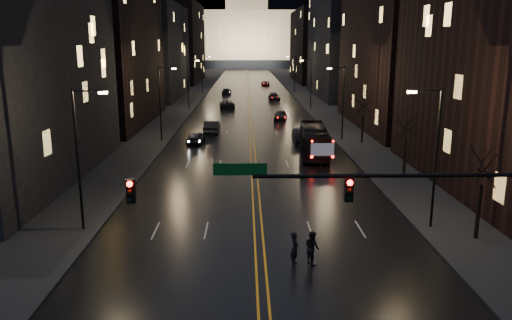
{
  "coord_description": "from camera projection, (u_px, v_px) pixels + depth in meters",
  "views": [
    {
      "loc": [
        -0.77,
        -19.77,
        11.48
      ],
      "look_at": [
        -0.09,
        12.44,
        4.0
      ],
      "focal_mm": 35.0,
      "sensor_mm": 36.0,
      "label": 1
    }
  ],
  "objects": [
    {
      "name": "building_left_dist",
      "position": [
        180.0,
        43.0,
        155.07
      ],
      "size": [
        12.0,
        40.0,
        24.0
      ],
      "primitive_type": "cube",
      "color": "black",
      "rests_on": "ground"
    },
    {
      "name": "tree_right_near",
      "position": [
        483.0,
        167.0,
        28.9
      ],
      "size": [
        2.4,
        2.4,
        6.65
      ],
      "color": "black",
      "rests_on": "ground"
    },
    {
      "name": "sidewalk_right",
      "position": [
        295.0,
        84.0,
        148.74
      ],
      "size": [
        8.0,
        320.0,
        0.16
      ],
      "primitive_type": "cube",
      "color": "black",
      "rests_on": "ground"
    },
    {
      "name": "oncoming_car_c",
      "position": [
        227.0,
        104.0,
        91.83
      ],
      "size": [
        3.05,
        5.76,
        1.54
      ],
      "primitive_type": "imported",
      "rotation": [
        0.0,
        0.0,
        3.23
      ],
      "color": "black",
      "rests_on": "ground"
    },
    {
      "name": "bus",
      "position": [
        314.0,
        140.0,
        52.98
      ],
      "size": [
        3.53,
        11.48,
        3.15
      ],
      "primitive_type": "imported",
      "rotation": [
        0.0,
        0.0,
        -0.08
      ],
      "color": "black",
      "rests_on": "ground"
    },
    {
      "name": "sidewalk_left",
      "position": [
        201.0,
        84.0,
        148.17
      ],
      "size": [
        8.0,
        320.0,
        0.16
      ],
      "primitive_type": "cube",
      "color": "black",
      "rests_on": "ground"
    },
    {
      "name": "streetlamp_right_dist",
      "position": [
        294.0,
        72.0,
        118.33
      ],
      "size": [
        2.13,
        0.25,
        9.0
      ],
      "color": "black",
      "rests_on": "ground"
    },
    {
      "name": "building_right_mid",
      "position": [
        345.0,
        37.0,
        108.96
      ],
      "size": [
        12.0,
        34.0,
        26.0
      ],
      "primitive_type": "cube",
      "color": "black",
      "rests_on": "ground"
    },
    {
      "name": "ground",
      "position": [
        264.0,
        313.0,
        21.87
      ],
      "size": [
        900.0,
        900.0,
        0.0
      ],
      "primitive_type": "plane",
      "color": "black",
      "rests_on": "ground"
    },
    {
      "name": "center_line",
      "position": [
        248.0,
        84.0,
        148.47
      ],
      "size": [
        0.62,
        320.0,
        0.01
      ],
      "primitive_type": "cube",
      "color": "orange",
      "rests_on": "road"
    },
    {
      "name": "oncoming_car_b",
      "position": [
        212.0,
        127.0,
        65.75
      ],
      "size": [
        1.96,
        5.21,
        1.7
      ],
      "primitive_type": "imported",
      "rotation": [
        0.0,
        0.0,
        3.11
      ],
      "color": "black",
      "rests_on": "ground"
    },
    {
      "name": "road",
      "position": [
        248.0,
        84.0,
        148.47
      ],
      "size": [
        20.0,
        320.0,
        0.02
      ],
      "primitive_type": "cube",
      "color": "black",
      "rests_on": "ground"
    },
    {
      "name": "oncoming_car_d",
      "position": [
        227.0,
        91.0,
        117.61
      ],
      "size": [
        2.26,
        5.01,
        1.42
      ],
      "primitive_type": "imported",
      "rotation": [
        0.0,
        0.0,
        3.09
      ],
      "color": "black",
      "rests_on": "ground"
    },
    {
      "name": "streetlamp_right_near",
      "position": [
        434.0,
        151.0,
        30.68
      ],
      "size": [
        2.13,
        0.25,
        9.0
      ],
      "color": "black",
      "rests_on": "ground"
    },
    {
      "name": "building_right_dist",
      "position": [
        315.0,
        46.0,
        156.16
      ],
      "size": [
        12.0,
        40.0,
        22.0
      ],
      "primitive_type": "cube",
      "color": "black",
      "rests_on": "ground"
    },
    {
      "name": "pedestrian_b",
      "position": [
        312.0,
        247.0,
        26.58
      ],
      "size": [
        0.83,
        1.02,
        1.84
      ],
      "primitive_type": "imported",
      "rotation": [
        0.0,
        0.0,
        2.01
      ],
      "color": "black",
      "rests_on": "ground"
    },
    {
      "name": "tree_right_mid",
      "position": [
        407.0,
        128.0,
        42.54
      ],
      "size": [
        2.4,
        2.4,
        6.65
      ],
      "color": "black",
      "rests_on": "ground"
    },
    {
      "name": "tree_right_far",
      "position": [
        364.0,
        106.0,
        58.12
      ],
      "size": [
        2.4,
        2.4,
        6.65
      ],
      "color": "black",
      "rests_on": "ground"
    },
    {
      "name": "streetlamp_left_mid",
      "position": [
        161.0,
        99.0,
        59.45
      ],
      "size": [
        2.13,
        0.25,
        9.0
      ],
      "color": "black",
      "rests_on": "ground"
    },
    {
      "name": "traffic_signal",
      "position": [
        406.0,
        201.0,
        20.83
      ],
      "size": [
        17.29,
        0.45,
        7.0
      ],
      "color": "black",
      "rests_on": "ground"
    },
    {
      "name": "streetlamp_left_far",
      "position": [
        189.0,
        81.0,
        88.67
      ],
      "size": [
        2.13,
        0.25,
        9.0
      ],
      "color": "black",
      "rests_on": "ground"
    },
    {
      "name": "receding_car_b",
      "position": [
        281.0,
        115.0,
        77.12
      ],
      "size": [
        2.48,
        4.84,
        1.58
      ],
      "primitive_type": "imported",
      "rotation": [
        0.0,
        0.0,
        -0.14
      ],
      "color": "black",
      "rests_on": "ground"
    },
    {
      "name": "receding_car_c",
      "position": [
        274.0,
        97.0,
        104.67
      ],
      "size": [
        2.47,
        5.27,
        1.49
      ],
      "primitive_type": "imported",
      "rotation": [
        0.0,
        0.0,
        0.08
      ],
      "color": "black",
      "rests_on": "ground"
    },
    {
      "name": "streetlamp_left_dist",
      "position": [
        203.0,
        72.0,
        117.89
      ],
      "size": [
        2.13,
        0.25,
        9.0
      ],
      "color": "black",
      "rests_on": "ground"
    },
    {
      "name": "pedestrian_a",
      "position": [
        295.0,
        249.0,
        26.43
      ],
      "size": [
        0.62,
        0.77,
        1.84
      ],
      "primitive_type": "imported",
      "rotation": [
        0.0,
        0.0,
        1.27
      ],
      "color": "black",
      "rests_on": "ground"
    },
    {
      "name": "receding_car_d",
      "position": [
        265.0,
        83.0,
        142.03
      ],
      "size": [
        2.32,
        4.75,
        1.3
      ],
      "primitive_type": "imported",
      "rotation": [
        0.0,
        0.0,
        0.03
      ],
      "color": "black",
      "rests_on": "ground"
    },
    {
      "name": "capitol",
      "position": [
        247.0,
        33.0,
        261.47
      ],
      "size": [
        90.0,
        50.0,
        58.5
      ],
      "color": "black",
      "rests_on": "ground"
    },
    {
      "name": "streetlamp_right_mid",
      "position": [
        342.0,
        99.0,
        59.89
      ],
      "size": [
        2.13,
        0.25,
        9.0
      ],
      "color": "black",
      "rests_on": "ground"
    },
    {
      "name": "streetlamp_right_far",
      "position": [
        310.0,
        81.0,
        89.11
      ],
      "size": [
        2.13,
        0.25,
        9.0
      ],
      "color": "black",
      "rests_on": "ground"
    },
    {
      "name": "receding_car_a",
      "position": [
        301.0,
        136.0,
        59.89
      ],
      "size": [
        1.72,
        4.86,
        1.6
      ],
      "primitive_type": "imported",
      "rotation": [
        0.0,
        0.0,
        0.01
      ],
      "color": "black",
      "rests_on": "ground"
    },
    {
      "name": "oncoming_car_a",
      "position": [
        196.0,
        137.0,
        58.92
      ],
      "size": [
        2.11,
        4.61,
        1.53
      ],
      "primitive_type": "imported",
      "rotation": [
        0.0,
        0.0,
        3.07
      ],
      "color": "black",
      "rests_on": "ground"
    },
    {
      "name": "building_left_mid",
      "position": [
        103.0,
        26.0,
        70.87
      ],
      "size": [
        12.0,
        30.0,
        28.0
      ],
      "primitive_type": "cube",
      "color": "black",
      "rests_on": "ground"
    },
    {
      "name": "streetlamp_left_near",
      "position": [
        80.0,
        153.0,
        30.24
      ],
      "size": [
        2.13,
        0.25,
        9.0
      ],
      "color": "black",
      "rests_on": "ground"
    },
    {
      "name": "building_left_far",
      "position": [
        153.0,
        51.0,
        108.78
      ],
      "size": [
        12.0,
        34.0,
        20.0
      ],
      "primitive_type": "cube",
      "color": "black",
      "rests_on": "ground"
    }
  ]
}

